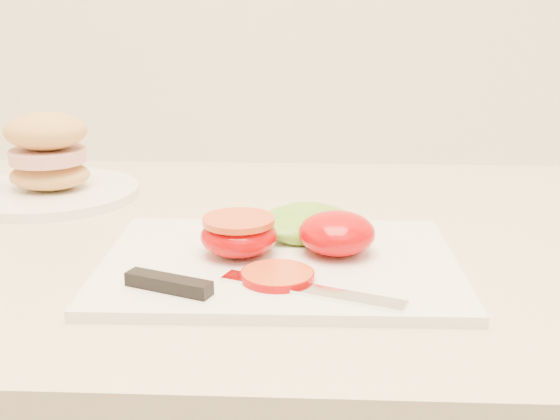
{
  "coord_description": "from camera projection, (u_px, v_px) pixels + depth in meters",
  "views": [
    {
      "loc": [
        -0.47,
        0.96,
        1.18
      ],
      "look_at": [
        -0.5,
        1.58,
        0.99
      ],
      "focal_mm": 45.0,
      "sensor_mm": 36.0,
      "label": 1
    }
  ],
  "objects": [
    {
      "name": "knife",
      "position": [
        224.0,
        286.0,
        0.58
      ],
      "size": [
        0.24,
        0.08,
        0.01
      ],
      "rotation": [
        0.0,
        0.0,
        -0.38
      ],
      "color": "silver",
      "rests_on": "cutting_board"
    },
    {
      "name": "tomato_slice_0",
      "position": [
        277.0,
        275.0,
        0.61
      ],
      "size": [
        0.06,
        0.06,
        0.01
      ],
      "primitive_type": "cylinder",
      "color": "#D94A20",
      "rests_on": "cutting_board"
    },
    {
      "name": "tomato_half_dome",
      "position": [
        337.0,
        233.0,
        0.67
      ],
      "size": [
        0.07,
        0.07,
        0.04
      ],
      "primitive_type": "ellipsoid",
      "color": "#D00400",
      "rests_on": "cutting_board"
    },
    {
      "name": "tomato_half_cut",
      "position": [
        239.0,
        234.0,
        0.66
      ],
      "size": [
        0.07,
        0.07,
        0.04
      ],
      "color": "#D00400",
      "rests_on": "cutting_board"
    },
    {
      "name": "lettuce_leaf_0",
      "position": [
        308.0,
        223.0,
        0.72
      ],
      "size": [
        0.13,
        0.13,
        0.02
      ],
      "primitive_type": "ellipsoid",
      "rotation": [
        0.0,
        0.0,
        0.77
      ],
      "color": "#7AB931",
      "rests_on": "cutting_board"
    },
    {
      "name": "sandwich_plate",
      "position": [
        49.0,
        168.0,
        0.88
      ],
      "size": [
        0.22,
        0.22,
        0.11
      ],
      "rotation": [
        0.0,
        0.0,
        0.38
      ],
      "color": "white",
      "rests_on": "counter"
    },
    {
      "name": "cutting_board",
      "position": [
        280.0,
        264.0,
        0.66
      ],
      "size": [
        0.33,
        0.24,
        0.01
      ],
      "primitive_type": "cube",
      "rotation": [
        0.0,
        0.0,
        0.02
      ],
      "color": "white",
      "rests_on": "counter"
    }
  ]
}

